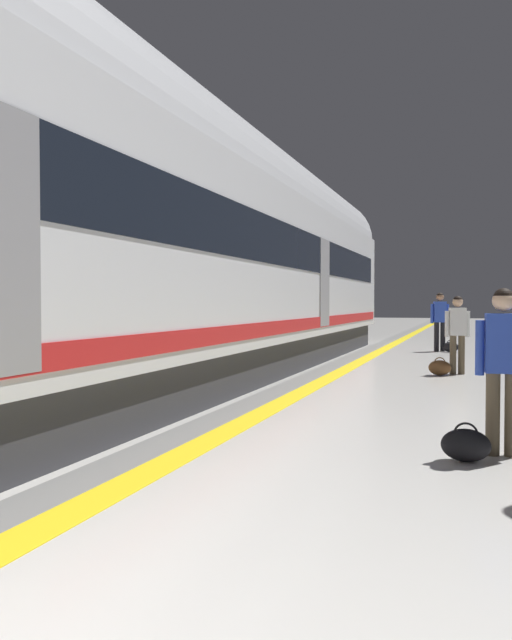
% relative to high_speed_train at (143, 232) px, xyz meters
% --- Properties ---
extents(safety_line_strip, '(0.36, 80.00, 0.01)m').
position_rel_high_speed_train_xyz_m(safety_line_strip, '(2.11, 1.24, -2.50)').
color(safety_line_strip, yellow).
rests_on(safety_line_strip, ground).
extents(tactile_edge_band, '(0.62, 80.00, 0.01)m').
position_rel_high_speed_train_xyz_m(tactile_edge_band, '(1.78, 1.24, -2.50)').
color(tactile_edge_band, slate).
rests_on(tactile_edge_band, ground).
extents(high_speed_train, '(2.94, 30.59, 4.97)m').
position_rel_high_speed_train_xyz_m(high_speed_train, '(0.00, 0.00, 0.00)').
color(high_speed_train, '#38383D').
rests_on(high_speed_train, ground).
extents(passenger_near, '(0.49, 0.21, 1.58)m').
position_rel_high_speed_train_xyz_m(passenger_near, '(4.98, -2.06, -1.58)').
color(passenger_near, brown).
rests_on(passenger_near, ground).
extents(duffel_bag_near, '(0.44, 0.26, 0.36)m').
position_rel_high_speed_train_xyz_m(duffel_bag_near, '(4.66, -2.41, -2.35)').
color(duffel_bag_near, black).
rests_on(duffel_bag_near, ground).
extents(passenger_mid, '(0.48, 0.26, 1.58)m').
position_rel_high_speed_train_xyz_m(passenger_mid, '(4.41, 4.82, -1.59)').
color(passenger_mid, brown).
rests_on(passenger_mid, ground).
extents(duffel_bag_mid, '(0.44, 0.26, 0.36)m').
position_rel_high_speed_train_xyz_m(duffel_bag_mid, '(4.09, 4.50, -2.35)').
color(duffel_bag_mid, brown).
rests_on(duffel_bag_mid, ground).
extents(passenger_far, '(0.52, 0.29, 1.73)m').
position_rel_high_speed_train_xyz_m(passenger_far, '(3.78, 10.81, -1.50)').
color(passenger_far, black).
rests_on(passenger_far, ground).
extents(duffel_bag_far, '(0.44, 0.26, 0.36)m').
position_rel_high_speed_train_xyz_m(duffel_bag_far, '(4.10, 10.57, -2.35)').
color(duffel_bag_far, black).
rests_on(duffel_bag_far, ground).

